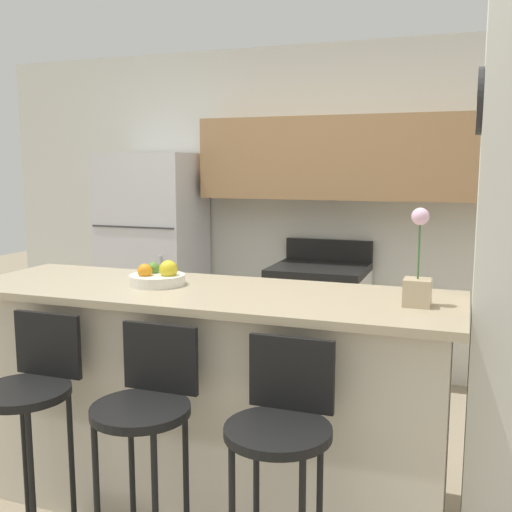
% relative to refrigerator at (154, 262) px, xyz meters
% --- Properties ---
extents(ground_plane, '(14.00, 14.00, 0.00)m').
position_rel_refrigerator_xyz_m(ground_plane, '(1.25, -1.75, -0.87)').
color(ground_plane, gray).
extents(wall_back, '(5.60, 0.38, 2.55)m').
position_rel_refrigerator_xyz_m(wall_back, '(1.39, 0.30, 0.56)').
color(wall_back, silver).
rests_on(wall_back, ground_plane).
extents(counter_bar, '(2.33, 0.75, 1.07)m').
position_rel_refrigerator_xyz_m(counter_bar, '(1.25, -1.75, -0.33)').
color(counter_bar, beige).
rests_on(counter_bar, ground_plane).
extents(refrigerator, '(0.74, 0.63, 1.73)m').
position_rel_refrigerator_xyz_m(refrigerator, '(0.00, 0.00, 0.00)').
color(refrigerator, silver).
rests_on(refrigerator, ground_plane).
extents(stove_range, '(0.68, 0.65, 1.07)m').
position_rel_refrigerator_xyz_m(stove_range, '(1.38, -0.00, -0.40)').
color(stove_range, white).
rests_on(stove_range, ground_plane).
extents(bar_stool_left, '(0.38, 0.38, 1.00)m').
position_rel_refrigerator_xyz_m(bar_stool_left, '(0.70, -2.29, -0.18)').
color(bar_stool_left, black).
rests_on(bar_stool_left, ground_plane).
extents(bar_stool_mid, '(0.38, 0.38, 1.00)m').
position_rel_refrigerator_xyz_m(bar_stool_mid, '(1.25, -2.29, -0.18)').
color(bar_stool_mid, black).
rests_on(bar_stool_mid, ground_plane).
extents(bar_stool_right, '(0.38, 0.38, 1.00)m').
position_rel_refrigerator_xyz_m(bar_stool_right, '(1.80, -2.29, -0.18)').
color(bar_stool_right, black).
rests_on(bar_stool_right, ground_plane).
extents(orchid_vase, '(0.11, 0.11, 0.40)m').
position_rel_refrigerator_xyz_m(orchid_vase, '(2.21, -1.76, 0.32)').
color(orchid_vase, tan).
rests_on(orchid_vase, counter_bar).
extents(fruit_bowl, '(0.27, 0.27, 0.12)m').
position_rel_refrigerator_xyz_m(fruit_bowl, '(1.00, -1.73, 0.24)').
color(fruit_bowl, silver).
rests_on(fruit_bowl, counter_bar).
extents(trash_bin, '(0.28, 0.28, 0.38)m').
position_rel_refrigerator_xyz_m(trash_bin, '(0.59, -0.21, -0.68)').
color(trash_bin, black).
rests_on(trash_bin, ground_plane).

